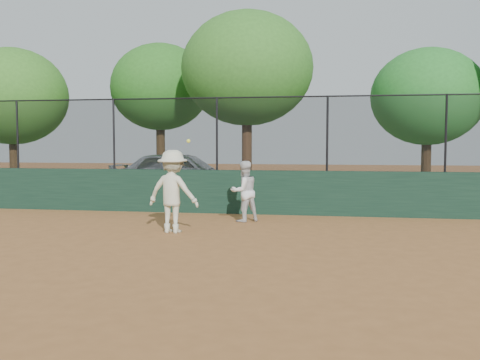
% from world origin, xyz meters
% --- Properties ---
extents(ground, '(80.00, 80.00, 0.00)m').
position_xyz_m(ground, '(0.00, 0.00, 0.00)').
color(ground, '#9B6132').
rests_on(ground, ground).
extents(back_wall, '(26.00, 0.20, 1.20)m').
position_xyz_m(back_wall, '(0.00, 6.00, 0.60)').
color(back_wall, '#173424').
rests_on(back_wall, ground).
extents(grass_strip, '(36.00, 12.00, 0.01)m').
position_xyz_m(grass_strip, '(0.00, 12.00, 0.00)').
color(grass_strip, '#304D18').
rests_on(grass_strip, ground).
extents(parked_car, '(4.96, 2.08, 1.68)m').
position_xyz_m(parked_car, '(-2.48, 9.38, 0.84)').
color(parked_car, '#B9BEC4').
rests_on(parked_car, ground).
extents(player_second, '(0.93, 0.90, 1.50)m').
position_xyz_m(player_second, '(0.49, 4.57, 0.75)').
color(player_second, silver).
rests_on(player_second, ground).
extents(player_main, '(1.26, 0.86, 2.03)m').
position_xyz_m(player_main, '(-0.77, 2.71, 0.90)').
color(player_main, beige).
rests_on(player_main, ground).
extents(fence_assembly, '(26.00, 0.06, 2.00)m').
position_xyz_m(fence_assembly, '(-0.03, 6.00, 2.24)').
color(fence_assembly, black).
rests_on(fence_assembly, back_wall).
extents(tree_0, '(4.37, 3.97, 5.65)m').
position_xyz_m(tree_0, '(-9.75, 10.86, 3.76)').
color(tree_0, '#463019').
rests_on(tree_0, ground).
extents(tree_1, '(4.12, 3.74, 6.02)m').
position_xyz_m(tree_1, '(-4.39, 12.91, 4.23)').
color(tree_1, '#452F17').
rests_on(tree_1, ground).
extents(tree_2, '(4.66, 4.24, 6.58)m').
position_xyz_m(tree_2, '(-0.37, 10.42, 4.55)').
color(tree_2, '#4B2F1A').
rests_on(tree_2, ground).
extents(tree_3, '(4.13, 3.75, 5.43)m').
position_xyz_m(tree_3, '(6.07, 12.27, 3.63)').
color(tree_3, '#382412').
rests_on(tree_3, ground).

